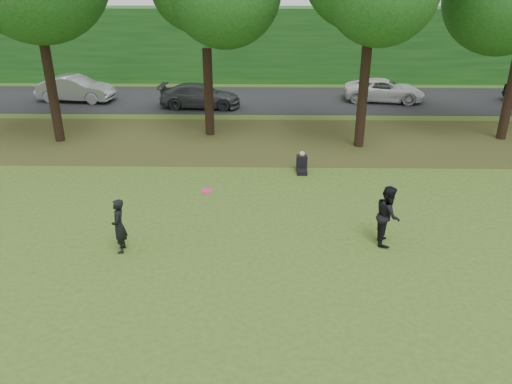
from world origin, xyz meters
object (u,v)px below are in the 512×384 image
at_px(player_left, 119,226).
at_px(player_right, 388,215).
at_px(seated_person, 302,164).
at_px(frisbee, 207,191).

xyz_separation_m(player_left, player_right, (7.71, 0.65, 0.09)).
height_order(player_right, seated_person, player_right).
relative_size(player_right, frisbee, 6.10).
bearing_deg(frisbee, player_left, -175.39).
bearing_deg(player_left, seated_person, 131.08).
bearing_deg(player_left, frisbee, 87.47).
xyz_separation_m(player_right, frisbee, (-5.20, -0.44, 0.92)).
relative_size(player_right, seated_person, 2.18).
height_order(player_right, frisbee, frisbee).
bearing_deg(player_left, player_right, 87.65).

